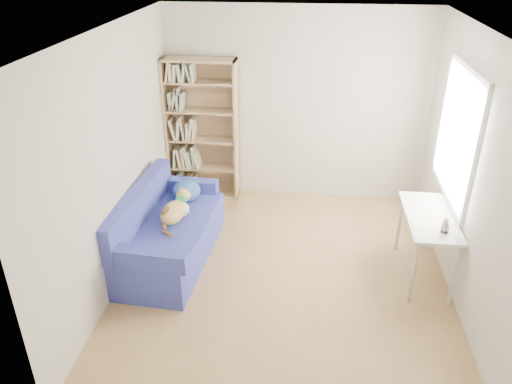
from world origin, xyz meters
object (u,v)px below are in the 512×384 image
sofa (167,232)px  desk (429,223)px  bookshelf (202,136)px  pen_cup (445,227)px

sofa → desk: 2.86m
desk → bookshelf: bearing=149.0°
bookshelf → pen_cup: (2.81, -1.95, -0.09)m
bookshelf → pen_cup: bookshelf is taller
desk → pen_cup: size_ratio=6.77×
desk → sofa: bearing=179.2°
sofa → pen_cup: (2.91, -0.35, 0.48)m
bookshelf → pen_cup: size_ratio=12.31×
sofa → pen_cup: 2.97m
bookshelf → desk: 3.20m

